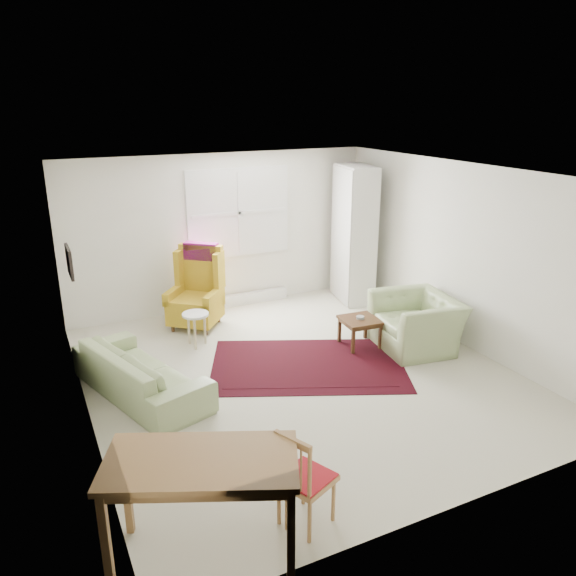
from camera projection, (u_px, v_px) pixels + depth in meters
name	position (u px, v px, depth m)	size (l,w,h in m)	color
room	(293.00, 274.00, 6.85)	(5.04, 5.54, 2.51)	beige
rug	(308.00, 364.00, 7.28)	(2.48, 1.59, 0.02)	black
sofa	(140.00, 363.00, 6.47)	(1.96, 0.77, 0.79)	#95A870
armchair	(416.00, 318.00, 7.70)	(1.12, 0.98, 0.87)	#95A870
wingback_chair	(194.00, 288.00, 8.33)	(0.71, 0.75, 1.24)	#BB951C
coffee_table	(360.00, 332.00, 7.81)	(0.50, 0.50, 0.41)	#482916
stool	(196.00, 329.00, 7.80)	(0.37, 0.37, 0.49)	white
cabinet	(354.00, 235.00, 9.35)	(0.48, 0.91, 2.27)	silver
desk	(204.00, 510.00, 4.10)	(1.38, 0.69, 0.87)	#A17341
desk_chair	(307.00, 476.00, 4.45)	(0.39, 0.39, 0.88)	#A17341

